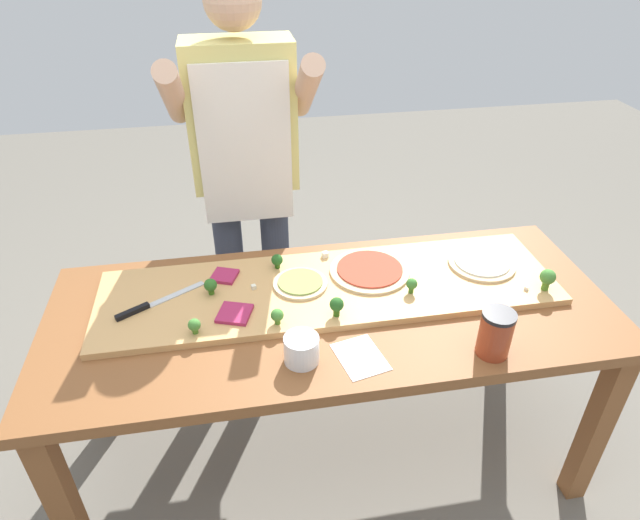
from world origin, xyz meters
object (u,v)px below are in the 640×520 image
pizza_whole_tomato_red (370,270)px  cheese_crumble_b (325,255)px  flour_cup (302,351)px  broccoli_floret_back_right (548,278)px  broccoli_floret_front_mid (277,316)px  broccoli_floret_center_right (412,284)px  prep_table (331,328)px  cheese_crumble_c (526,288)px  pizza_whole_white_garlic (482,263)px  pizza_slice_far_right (224,276)px  cheese_crumble_a (254,287)px  sauce_jar (495,333)px  broccoli_floret_front_right (194,325)px  pizza_slice_center (235,313)px  broccoli_floret_back_mid (277,260)px  broccoli_floret_front_left (211,286)px  cook_center (245,161)px  recipe_note (360,357)px  broccoli_floret_back_left (335,305)px  chefs_knife (149,305)px  pizza_whole_pesto_green (300,283)px

pizza_whole_tomato_red → cheese_crumble_b: size_ratio=13.81×
cheese_crumble_b → flour_cup: (-0.16, -0.49, 0.00)m
broccoli_floret_back_right → broccoli_floret_front_mid: broccoli_floret_back_right is taller
broccoli_floret_center_right → flour_cup: bearing=-150.1°
prep_table → broccoli_floret_center_right: broccoli_floret_center_right is taller
cheese_crumble_b → cheese_crumble_c: cheese_crumble_b is taller
pizza_whole_white_garlic → pizza_slice_far_right: pizza_whole_white_garlic is taller
broccoli_floret_front_mid → cheese_crumble_a: bearing=107.3°
prep_table → sauce_jar: size_ratio=12.61×
cheese_crumble_a → sauce_jar: bearing=-31.1°
cheese_crumble_b → flour_cup: size_ratio=0.20×
broccoli_floret_front_right → sauce_jar: (0.85, -0.21, 0.02)m
pizza_slice_center → broccoli_floret_back_mid: bearing=56.3°
broccoli_floret_front_left → cook_center: (0.16, 0.54, 0.20)m
broccoli_floret_back_right → recipe_note: (-0.67, -0.19, -0.07)m
broccoli_floret_back_mid → recipe_note: size_ratio=0.33×
prep_table → cook_center: cook_center is taller
pizza_slice_center → flour_cup: (0.18, -0.21, 0.01)m
sauce_jar → recipe_note: bearing=173.2°
pizza_whole_tomato_red → broccoli_floret_back_right: bearing=-19.9°
broccoli_floret_back_mid → flour_cup: size_ratio=0.52×
pizza_whole_tomato_red → broccoli_floret_back_left: size_ratio=4.25×
chefs_knife → pizza_slice_far_right: size_ratio=3.35×
broccoli_floret_front_left → broccoli_floret_back_mid: (0.23, 0.12, -0.00)m
chefs_knife → broccoli_floret_front_right: bearing=-45.9°
pizza_slice_center → broccoli_floret_front_left: (-0.07, 0.12, 0.03)m
pizza_slice_center → broccoli_floret_center_right: bearing=1.9°
pizza_whole_tomato_red → pizza_slice_far_right: bearing=173.9°
cheese_crumble_b → flour_cup: 0.51m
broccoli_floret_front_right → broccoli_floret_back_left: (0.43, 0.01, 0.01)m
broccoli_floret_center_right → cheese_crumble_a: bearing=168.0°
pizza_whole_pesto_green → flour_cup: 0.34m
broccoli_floret_back_mid → broccoli_floret_front_left: bearing=-153.4°
prep_table → broccoli_floret_front_left: (-0.38, 0.11, 0.15)m
cheese_crumble_a → broccoli_floret_front_left: bearing=-178.6°
pizza_whole_tomato_red → broccoli_floret_front_mid: size_ratio=5.28×
broccoli_floret_front_right → cheese_crumble_a: broccoli_floret_front_right is taller
pizza_slice_center → cheese_crumble_c: 0.96m
pizza_whole_tomato_red → broccoli_floret_back_mid: bearing=165.5°
broccoli_floret_front_left → broccoli_floret_back_mid: 0.26m
broccoli_floret_back_right → cook_center: size_ratio=0.05×
cheese_crumble_a → flour_cup: size_ratio=0.15×
pizza_whole_pesto_green → pizza_slice_far_right: 0.27m
broccoli_floret_front_left → chefs_knife: bearing=-169.9°
pizza_whole_tomato_red → broccoli_floret_front_left: (-0.54, -0.03, 0.03)m
pizza_whole_white_garlic → broccoli_floret_front_mid: bearing=-165.2°
chefs_knife → broccoli_floret_front_left: broccoli_floret_front_left is taller
broccoli_floret_back_mid → broccoli_floret_back_left: bearing=-63.3°
broccoli_floret_front_right → pizza_whole_tomato_red: bearing=20.6°
broccoli_floret_front_left → broccoli_floret_back_right: bearing=-8.6°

